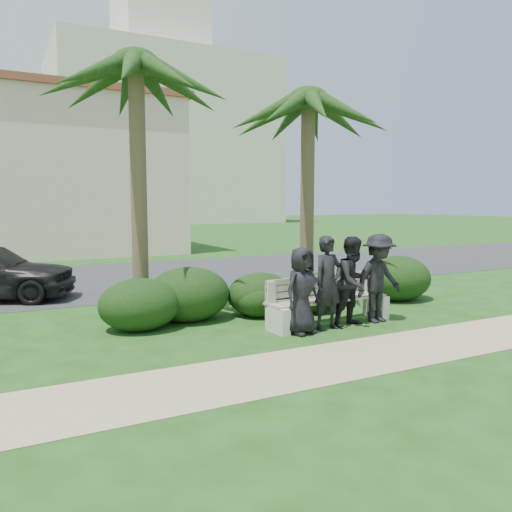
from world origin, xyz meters
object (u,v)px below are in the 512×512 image
object	(u,v)px
man_b	(328,283)
palm_right	(308,102)
park_bench	(329,303)
palm_left	(136,67)
man_d	(379,278)
man_a	(302,291)
man_c	(354,281)

from	to	relation	value
man_b	palm_right	size ratio (longest dim) A/B	0.31
man_b	park_bench	bearing A→B (deg)	44.41
man_b	palm_left	world-z (taller)	palm_left
man_b	palm_right	bearing A→B (deg)	58.20
man_d	palm_right	bearing A→B (deg)	86.07
man_a	man_c	size ratio (longest dim) A/B	0.91
man_a	man_d	world-z (taller)	man_d
man_b	palm_left	size ratio (longest dim) A/B	0.29
man_a	palm_right	world-z (taller)	palm_right
palm_right	man_c	bearing A→B (deg)	-102.12
palm_left	palm_right	xyz separation A→B (m)	(3.89, -0.19, -0.34)
man_c	man_d	distance (m)	0.62
man_a	palm_right	xyz separation A→B (m)	(1.71, 2.48, 3.85)
man_b	palm_left	bearing A→B (deg)	129.69
man_a	man_d	bearing A→B (deg)	-11.96
man_a	man_b	distance (m)	0.62
palm_left	man_a	bearing A→B (deg)	-50.80
park_bench	man_a	size ratio (longest dim) A/B	1.67
palm_right	man_a	bearing A→B (deg)	-124.59
park_bench	man_b	size ratio (longest dim) A/B	1.50
man_a	palm_left	size ratio (longest dim) A/B	0.26
man_a	man_c	distance (m)	1.20
park_bench	man_d	distance (m)	1.11
man_b	man_d	bearing A→B (deg)	-7.02
man_a	palm_right	distance (m)	4.89
park_bench	man_c	xyz separation A→B (m)	(0.35, -0.30, 0.44)
palm_left	park_bench	bearing A→B (deg)	-37.37
park_bench	man_b	bearing A→B (deg)	-131.92
man_c	palm_left	xyz separation A→B (m)	(-3.37, 2.61, 4.12)
man_b	man_c	world-z (taller)	man_b
man_a	man_d	distance (m)	1.81
man_b	palm_right	world-z (taller)	palm_right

